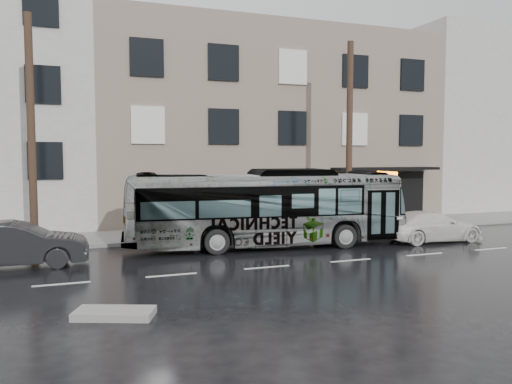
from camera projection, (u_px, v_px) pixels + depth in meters
The scene contains 11 objects.
ground at pixel (243, 254), 19.00m from camera, with size 120.00×120.00×0.00m, color black.
sidewalk at pixel (210, 233), 23.58m from camera, with size 90.00×3.60×0.15m, color gray.
building_taupe at pixel (254, 128), 32.20m from camera, with size 20.00×12.00×11.00m, color gray.
building_filler at pixel (484, 126), 38.64m from camera, with size 18.00×12.00×12.00m, color beige.
utility_pole_front at pixel (349, 136), 23.96m from camera, with size 0.30×0.30×9.00m, color #402E20.
utility_pole_rear at pixel (31, 132), 19.20m from camera, with size 0.30×0.30×9.00m, color #402E20.
sign_post at pixel (368, 204), 24.58m from camera, with size 0.06×0.06×2.40m, color slate.
bus at pixel (265, 208), 20.35m from camera, with size 2.67×11.39×3.17m, color #B2B2B2.
white_sedan at pixel (431, 226), 21.68m from camera, with size 1.85×4.55×1.32m, color silver.
dark_sedan at pixel (16, 245), 16.63m from camera, with size 1.61×4.63×1.53m, color black.
slush_pile at pixel (114, 313), 11.51m from camera, with size 1.80×0.80×0.18m, color #A7A49E.
Camera 1 is at (-5.95, -17.81, 3.73)m, focal length 35.00 mm.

